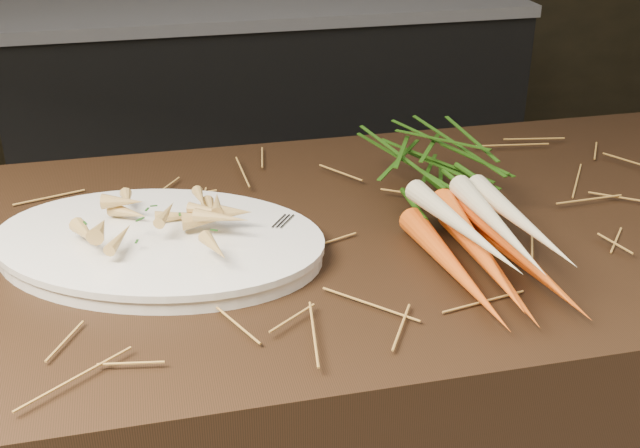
{
  "coord_description": "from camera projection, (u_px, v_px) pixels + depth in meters",
  "views": [
    {
      "loc": [
        -0.15,
        -0.66,
        1.41
      ],
      "look_at": [
        0.05,
        0.21,
        0.96
      ],
      "focal_mm": 45.0,
      "sensor_mm": 36.0,
      "label": 1
    }
  ],
  "objects": [
    {
      "name": "back_counter",
      "position": [
        267.0,
        113.0,
        3.01
      ],
      "size": [
        1.82,
        0.62,
        0.84
      ],
      "color": "black",
      "rests_on": "ground"
    },
    {
      "name": "serving_platter",
      "position": [
        159.0,
        247.0,
        1.05
      ],
      "size": [
        0.51,
        0.42,
        0.02
      ],
      "primitive_type": null,
      "rotation": [
        0.0,
        0.0,
        -0.37
      ],
      "color": "white",
      "rests_on": "main_counter"
    },
    {
      "name": "straw_bedding",
      "position": [
        270.0,
        231.0,
        1.09
      ],
      "size": [
        1.4,
        0.6,
        0.02
      ],
      "primitive_type": null,
      "color": "olive",
      "rests_on": "main_counter"
    },
    {
      "name": "root_veg_bunch",
      "position": [
        449.0,
        196.0,
        1.1
      ],
      "size": [
        0.17,
        0.52,
        0.1
      ],
      "rotation": [
        0.0,
        0.0,
        -0.0
      ],
      "color": "#DD4D15",
      "rests_on": "main_counter"
    },
    {
      "name": "serving_fork",
      "position": [
        271.0,
        253.0,
        1.01
      ],
      "size": [
        0.11,
        0.14,
        0.0
      ],
      "primitive_type": "cube",
      "rotation": [
        0.0,
        0.0,
        -0.62
      ],
      "color": "silver",
      "rests_on": "serving_platter"
    },
    {
      "name": "roasted_veg_heap",
      "position": [
        157.0,
        223.0,
        1.03
      ],
      "size": [
        0.25,
        0.22,
        0.05
      ],
      "primitive_type": null,
      "rotation": [
        0.0,
        0.0,
        -0.37
      ],
      "color": "tan",
      "rests_on": "serving_platter"
    }
  ]
}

